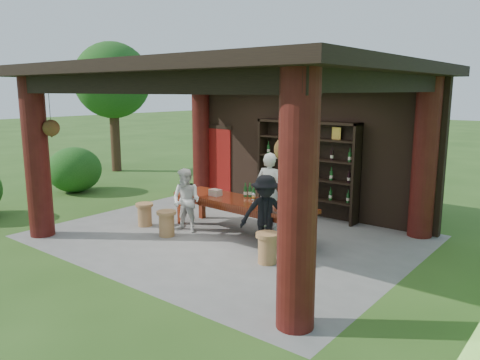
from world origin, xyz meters
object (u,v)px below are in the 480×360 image
Objects in this scene: guest_woman at (186,201)px; stool_near_left at (167,223)px; tasting_table at (242,205)px; host at (270,191)px; guest_man at (265,214)px; stool_near_right at (267,247)px; stool_far_left at (145,214)px; napkin_basket at (215,193)px; wine_shelf at (306,169)px.

stool_near_left is at bearing -113.85° from guest_woman.
guest_woman is at bearing -149.29° from tasting_table.
host is at bearing 71.01° from tasting_table.
guest_man reaches higher than guest_woman.
stool_near_right is 0.40× the size of guest_woman.
guest_man is at bearing 114.98° from host.
stool_near_right reaches higher than stool_near_left.
stool_far_left is at bearing 27.00° from host.
host is at bearing 33.92° from stool_far_left.
host is 6.58× the size of napkin_basket.
guest_man is (1.02, -0.56, 0.11)m from tasting_table.
wine_shelf is at bearing 51.79° from stool_far_left.
wine_shelf is 2.84m from guest_man.
tasting_table reaches higher than stool_far_left.
guest_woman is (-1.04, -0.62, 0.06)m from tasting_table.
stool_far_left is at bearing -175.63° from guest_woman.
stool_far_left is 3.17m from guest_man.
stool_near_right is 2.53m from guest_woman.
host reaches higher than tasting_table.
stool_far_left is (-3.53, 0.17, -0.02)m from stool_near_right.
guest_woman is at bearing 143.19° from guest_man.
guest_man is at bearing -28.75° from tasting_table.
host is 1.83m from guest_woman.
wine_shelf is 4.77× the size of stool_near_right.
stool_near_right is (1.13, -3.21, -0.87)m from wine_shelf.
host reaches higher than stool_near_right.
tasting_table is 1.16m from guest_man.
host is at bearing 35.96° from guest_woman.
host is (2.34, 1.58, 0.58)m from stool_far_left.
tasting_table is at bearing 143.30° from stool_near_right.
wine_shelf is 2.24m from tasting_table.
guest_man is at bearing -74.96° from wine_shelf.
guest_man is 1.81m from napkin_basket.
stool_near_left is 1.03× the size of stool_far_left.
tasting_table is 2.32× the size of guest_man.
napkin_basket reaches higher than stool_near_left.
guest_man reaches higher than tasting_table.
guest_woman is (0.12, 0.48, 0.41)m from stool_near_left.
napkin_basket is (1.39, 0.85, 0.54)m from stool_far_left.
tasting_table is at bearing 20.94° from guest_woman.
napkin_basket reaches higher than tasting_table.
napkin_basket reaches higher than stool_near_right.
tasting_table is at bearing 112.79° from guest_man.
stool_far_left is (-2.39, -3.04, -0.89)m from wine_shelf.
napkin_basket is (0.44, 1.06, 0.53)m from stool_near_left.
stool_near_left is at bearing 45.07° from host.
stool_near_right is at bearing -2.81° from stool_far_left.
wine_shelf is at bearing 66.59° from guest_man.
stool_near_left is 0.39× the size of guest_woman.
wine_shelf is 1.50m from host.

